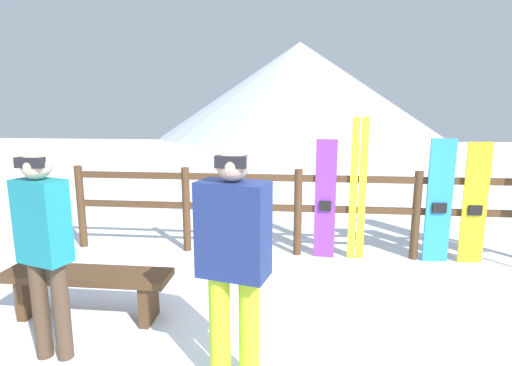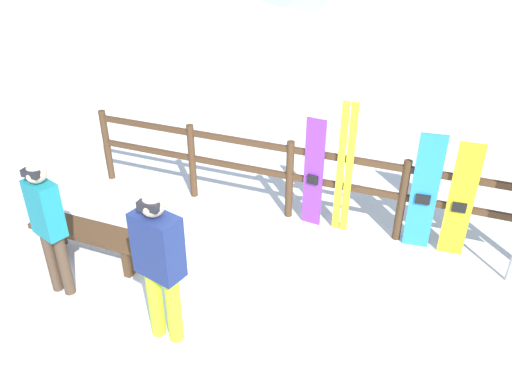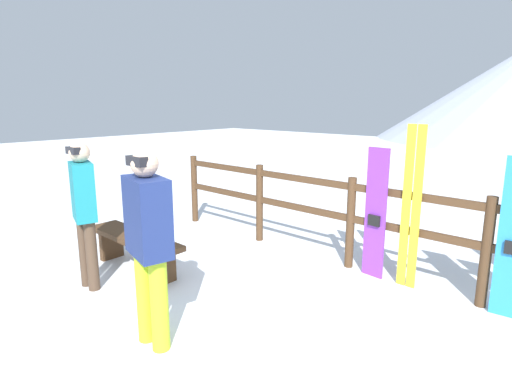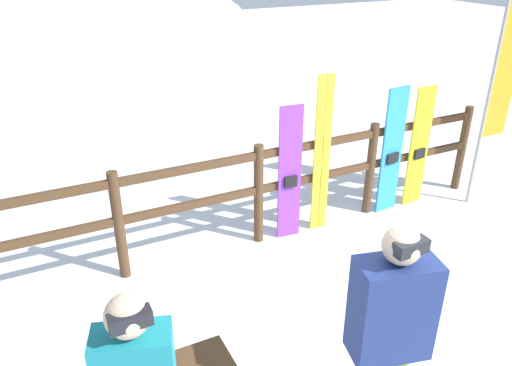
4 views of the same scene
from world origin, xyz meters
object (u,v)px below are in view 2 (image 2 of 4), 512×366
object	(u,v)px
person_navy	(159,260)
ski_pair_yellow	(345,169)
snowboard_purple	(313,174)
snowboard_blue	(424,193)
snowboard_yellow	(460,201)
bench	(90,237)
person_teal	(47,220)

from	to	relation	value
person_navy	ski_pair_yellow	xyz separation A→B (m)	(1.13, 2.43, -0.06)
ski_pair_yellow	person_navy	bearing A→B (deg)	-114.92
snowboard_purple	snowboard_blue	xyz separation A→B (m)	(1.34, 0.00, 0.01)
snowboard_purple	snowboard_yellow	world-z (taller)	snowboard_purple
bench	person_navy	size ratio (longest dim) A/B	0.92
person_navy	snowboard_blue	xyz separation A→B (m)	(2.08, 2.43, -0.18)
person_navy	snowboard_yellow	xyz separation A→B (m)	(2.49, 2.43, -0.20)
person_teal	snowboard_purple	world-z (taller)	person_teal
ski_pair_yellow	snowboard_blue	size ratio (longest dim) A/B	1.16
snowboard_yellow	ski_pair_yellow	bearing A→B (deg)	179.85
person_teal	snowboard_yellow	distance (m)	4.51
bench	snowboard_blue	world-z (taller)	snowboard_blue
snowboard_blue	snowboard_yellow	distance (m)	0.41
person_teal	snowboard_blue	distance (m)	4.16
ski_pair_yellow	snowboard_blue	world-z (taller)	ski_pair_yellow
person_navy	person_teal	bearing A→B (deg)	174.13
person_teal	snowboard_purple	bearing A→B (deg)	46.97
snowboard_blue	snowboard_yellow	xyz separation A→B (m)	(0.41, -0.00, -0.02)
person_navy	snowboard_blue	bearing A→B (deg)	49.36
bench	person_navy	xyz separation A→B (m)	(1.43, -0.72, 0.60)
snowboard_purple	person_teal	bearing A→B (deg)	-133.03
person_navy	snowboard_yellow	world-z (taller)	person_navy
person_teal	snowboard_yellow	xyz separation A→B (m)	(3.88, 2.28, -0.20)
ski_pair_yellow	snowboard_yellow	xyz separation A→B (m)	(1.36, -0.00, -0.15)
snowboard_yellow	snowboard_blue	bearing A→B (deg)	180.00
person_navy	snowboard_purple	distance (m)	2.55
person_teal	snowboard_purple	xyz separation A→B (m)	(2.13, 2.28, -0.19)
snowboard_purple	snowboard_yellow	xyz separation A→B (m)	(1.75, -0.00, -0.01)
ski_pair_yellow	snowboard_yellow	bearing A→B (deg)	-0.15
bench	snowboard_purple	bearing A→B (deg)	38.21
bench	snowboard_yellow	xyz separation A→B (m)	(3.92, 1.71, 0.40)
person_navy	snowboard_purple	xyz separation A→B (m)	(0.74, 2.43, -0.19)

